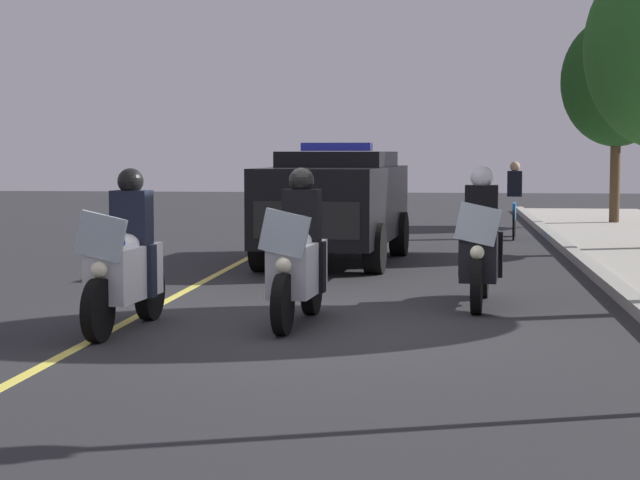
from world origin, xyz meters
TOP-DOWN VIEW (x-y plane):
  - ground_plane at (0.00, 0.00)m, footprint 80.00×80.00m
  - lane_stripe_center at (0.00, -2.12)m, footprint 48.00×0.12m
  - police_motorcycle_lead_left at (0.48, -1.96)m, footprint 2.14×0.62m
  - police_motorcycle_lead_right at (-0.15, -0.20)m, footprint 2.14×0.62m
  - police_motorcycle_trailing at (-1.88, 1.83)m, footprint 2.14×0.62m
  - police_suv at (-6.87, -0.47)m, footprint 5.03×2.37m
  - cyclist_background at (-12.70, 2.87)m, footprint 1.76×0.34m
  - tree_behind_suv at (-17.07, 5.65)m, footprint 2.82×2.82m

SIDE VIEW (x-z plane):
  - ground_plane at x=0.00m, z-range 0.00..0.00m
  - lane_stripe_center at x=0.00m, z-range 0.00..0.01m
  - police_motorcycle_lead_left at x=0.48m, z-range -0.16..1.56m
  - police_motorcycle_lead_right at x=-0.15m, z-range -0.16..1.56m
  - police_motorcycle_trailing at x=-1.88m, z-range -0.16..1.56m
  - cyclist_background at x=-12.70m, z-range 0.00..1.69m
  - police_suv at x=-6.87m, z-range 0.04..2.09m
  - tree_behind_suv at x=-17.07m, z-range 1.05..6.31m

